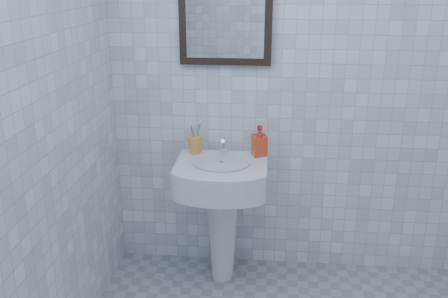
# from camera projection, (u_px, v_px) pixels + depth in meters

# --- Properties ---
(wall_back) EXTENTS (2.20, 0.02, 2.50)m
(wall_back) POSITION_uv_depth(u_px,v_px,m) (307.00, 64.00, 2.71)
(wall_back) COLOR white
(wall_back) RESTS_ON ground
(wall_left) EXTENTS (0.02, 2.40, 2.50)m
(wall_left) POSITION_uv_depth(u_px,v_px,m) (1.00, 120.00, 1.69)
(wall_left) COLOR white
(wall_left) RESTS_ON ground
(washbasin) EXTENTS (0.49, 0.36, 0.76)m
(washbasin) POSITION_uv_depth(u_px,v_px,m) (222.00, 201.00, 2.80)
(washbasin) COLOR white
(washbasin) RESTS_ON ground
(faucet) EXTENTS (0.04, 0.09, 0.11)m
(faucet) POSITION_uv_depth(u_px,v_px,m) (223.00, 148.00, 2.79)
(faucet) COLOR silver
(faucet) RESTS_ON washbasin
(toothbrush_cup) EXTENTS (0.11, 0.11, 0.10)m
(toothbrush_cup) POSITION_uv_depth(u_px,v_px,m) (195.00, 145.00, 2.81)
(toothbrush_cup) COLOR gold
(toothbrush_cup) RESTS_ON washbasin
(soap_dispenser) EXTENTS (0.10, 0.10, 0.17)m
(soap_dispenser) POSITION_uv_depth(u_px,v_px,m) (259.00, 141.00, 2.77)
(soap_dispenser) COLOR red
(soap_dispenser) RESTS_ON washbasin
(wall_mirror) EXTENTS (0.50, 0.04, 0.62)m
(wall_mirror) POSITION_uv_depth(u_px,v_px,m) (225.00, 6.00, 2.63)
(wall_mirror) COLOR black
(wall_mirror) RESTS_ON wall_back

